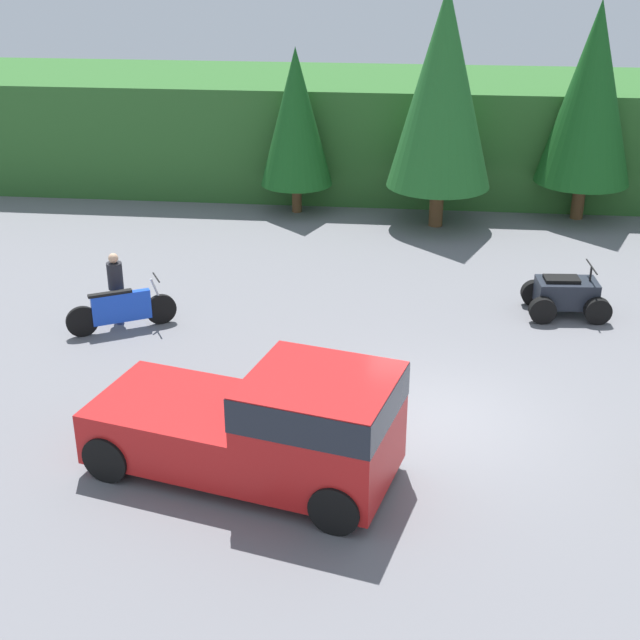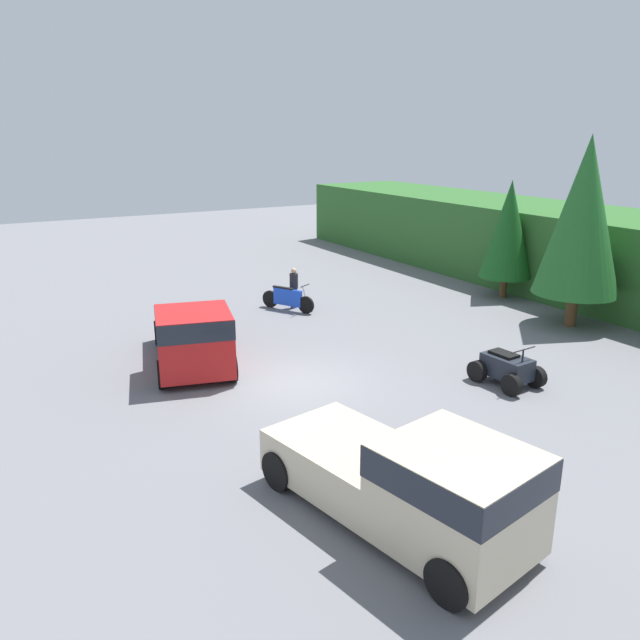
{
  "view_description": "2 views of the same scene",
  "coord_description": "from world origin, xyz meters",
  "px_view_note": "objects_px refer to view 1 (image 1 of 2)",
  "views": [
    {
      "loc": [
        -0.64,
        -14.32,
        8.45
      ],
      "look_at": [
        -2.41,
        2.14,
        0.95
      ],
      "focal_mm": 50.0,
      "sensor_mm": 36.0,
      "label": 1
    },
    {
      "loc": [
        14.77,
        -7.63,
        6.92
      ],
      "look_at": [
        -2.41,
        2.14,
        0.95
      ],
      "focal_mm": 35.0,
      "sensor_mm": 36.0,
      "label": 2
    }
  ],
  "objects_px": {
    "pickup_truck_red": "(272,423)",
    "quad_atv": "(566,295)",
    "rider_person": "(116,285)",
    "dirt_bike": "(122,310)"
  },
  "relations": [
    {
      "from": "pickup_truck_red",
      "to": "quad_atv",
      "type": "bearing_deg",
      "value": 66.11
    },
    {
      "from": "pickup_truck_red",
      "to": "quad_atv",
      "type": "distance_m",
      "value": 9.3
    },
    {
      "from": "rider_person",
      "to": "quad_atv",
      "type": "bearing_deg",
      "value": -21.33
    },
    {
      "from": "pickup_truck_red",
      "to": "rider_person",
      "type": "relative_size",
      "value": 3.23
    },
    {
      "from": "pickup_truck_red",
      "to": "dirt_bike",
      "type": "xyz_separation_m",
      "value": [
        -4.25,
        5.37,
        -0.55
      ]
    },
    {
      "from": "quad_atv",
      "to": "dirt_bike",
      "type": "bearing_deg",
      "value": -173.35
    },
    {
      "from": "pickup_truck_red",
      "to": "dirt_bike",
      "type": "bearing_deg",
      "value": 142.47
    },
    {
      "from": "rider_person",
      "to": "pickup_truck_red",
      "type": "bearing_deg",
      "value": -82.2
    },
    {
      "from": "dirt_bike",
      "to": "rider_person",
      "type": "height_order",
      "value": "rider_person"
    },
    {
      "from": "dirt_bike",
      "to": "quad_atv",
      "type": "bearing_deg",
      "value": -17.66
    }
  ]
}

